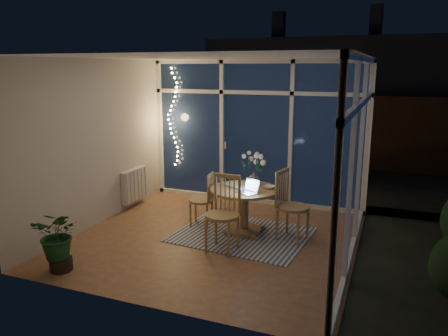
{
  "coord_description": "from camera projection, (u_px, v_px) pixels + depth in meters",
  "views": [
    {
      "loc": [
        2.34,
        -5.57,
        2.47
      ],
      "look_at": [
        0.05,
        0.25,
        1.02
      ],
      "focal_mm": 35.0,
      "sensor_mm": 36.0,
      "label": 1
    }
  ],
  "objects": [
    {
      "name": "floor",
      "position": [
        215.0,
        238.0,
        6.44
      ],
      "size": [
        4.0,
        4.0,
        0.0
      ],
      "primitive_type": "plane",
      "color": "brown",
      "rests_on": "ground"
    },
    {
      "name": "ceiling",
      "position": [
        214.0,
        57.0,
        5.85
      ],
      "size": [
        4.0,
        4.0,
        0.0
      ],
      "primitive_type": "plane",
      "color": "white",
      "rests_on": "wall_back"
    },
    {
      "name": "wall_back",
      "position": [
        256.0,
        133.0,
        7.96
      ],
      "size": [
        4.0,
        0.04,
        2.6
      ],
      "primitive_type": "cube",
      "color": "beige",
      "rests_on": "floor"
    },
    {
      "name": "wall_front",
      "position": [
        137.0,
        188.0,
        4.33
      ],
      "size": [
        4.0,
        0.04,
        2.6
      ],
      "primitive_type": "cube",
      "color": "beige",
      "rests_on": "floor"
    },
    {
      "name": "wall_left",
      "position": [
        97.0,
        143.0,
        6.86
      ],
      "size": [
        0.04,
        4.0,
        2.6
      ],
      "primitive_type": "cube",
      "color": "beige",
      "rests_on": "floor"
    },
    {
      "name": "wall_right",
      "position": [
        362.0,
        163.0,
        5.43
      ],
      "size": [
        0.04,
        4.0,
        2.6
      ],
      "primitive_type": "cube",
      "color": "beige",
      "rests_on": "floor"
    },
    {
      "name": "window_wall_back",
      "position": [
        256.0,
        133.0,
        7.92
      ],
      "size": [
        4.0,
        0.1,
        2.6
      ],
      "primitive_type": "cube",
      "color": "white",
      "rests_on": "floor"
    },
    {
      "name": "window_wall_right",
      "position": [
        359.0,
        163.0,
        5.45
      ],
      "size": [
        0.1,
        4.0,
        2.6
      ],
      "primitive_type": "cube",
      "color": "white",
      "rests_on": "floor"
    },
    {
      "name": "radiator",
      "position": [
        134.0,
        185.0,
        7.86
      ],
      "size": [
        0.1,
        0.7,
        0.58
      ],
      "primitive_type": "cube",
      "color": "silver",
      "rests_on": "wall_left"
    },
    {
      "name": "fairy_lights",
      "position": [
        173.0,
        117.0,
        8.39
      ],
      "size": [
        0.24,
        0.1,
        1.85
      ],
      "primitive_type": null,
      "color": "#FECF65",
      "rests_on": "window_wall_back"
    },
    {
      "name": "garden_patio",
      "position": [
        311.0,
        172.0,
        10.81
      ],
      "size": [
        12.0,
        6.0,
        0.1
      ],
      "primitive_type": "cube",
      "color": "black",
      "rests_on": "ground"
    },
    {
      "name": "garden_fence",
      "position": [
        297.0,
        130.0,
        11.22
      ],
      "size": [
        11.0,
        0.08,
        1.8
      ],
      "primitive_type": "cube",
      "color": "#382214",
      "rests_on": "ground"
    },
    {
      "name": "neighbour_roof",
      "position": [
        329.0,
        76.0,
        13.54
      ],
      "size": [
        7.0,
        3.0,
        2.2
      ],
      "primitive_type": "cube",
      "color": "#30333A",
      "rests_on": "ground"
    },
    {
      "name": "garden_shrubs",
      "position": [
        240.0,
        160.0,
        9.71
      ],
      "size": [
        0.9,
        0.9,
        0.9
      ],
      "primitive_type": "sphere",
      "color": "black",
      "rests_on": "ground"
    },
    {
      "name": "rug",
      "position": [
        242.0,
        234.0,
        6.58
      ],
      "size": [
        2.04,
        1.69,
        0.01
      ],
      "primitive_type": "cube",
      "rotation": [
        0.0,
        0.0,
        -0.08
      ],
      "color": "beige",
      "rests_on": "floor"
    },
    {
      "name": "dining_table",
      "position": [
        244.0,
        211.0,
        6.6
      ],
      "size": [
        1.11,
        1.11,
        0.7
      ],
      "primitive_type": "cylinder",
      "rotation": [
        0.0,
        0.0,
        -0.08
      ],
      "color": "#A77B4B",
      "rests_on": "floor"
    },
    {
      "name": "chair_left",
      "position": [
        201.0,
        199.0,
        6.89
      ],
      "size": [
        0.45,
        0.45,
        0.87
      ],
      "primitive_type": "cube",
      "rotation": [
        0.0,
        0.0,
        -1.44
      ],
      "color": "#A77B4B",
      "rests_on": "floor"
    },
    {
      "name": "chair_right",
      "position": [
        293.0,
        206.0,
        6.29
      ],
      "size": [
        0.58,
        0.58,
        1.04
      ],
      "primitive_type": "cube",
      "rotation": [
        0.0,
        0.0,
        1.34
      ],
      "color": "#A77B4B",
      "rests_on": "floor"
    },
    {
      "name": "chair_front",
      "position": [
        222.0,
        214.0,
        5.91
      ],
      "size": [
        0.5,
        0.5,
        1.06
      ],
      "primitive_type": "cube",
      "rotation": [
        0.0,
        0.0,
        -0.03
      ],
      "color": "#A77B4B",
      "rests_on": "floor"
    },
    {
      "name": "laptop",
      "position": [
        247.0,
        186.0,
        6.25
      ],
      "size": [
        0.37,
        0.35,
        0.21
      ],
      "primitive_type": null,
      "rotation": [
        0.0,
        0.0,
        -0.5
      ],
      "color": "silver",
      "rests_on": "dining_table"
    },
    {
      "name": "flower_vase",
      "position": [
        254.0,
        177.0,
        6.78
      ],
      "size": [
        0.22,
        0.22,
        0.21
      ],
      "primitive_type": "imported",
      "rotation": [
        0.0,
        0.0,
        -0.08
      ],
      "color": "silver",
      "rests_on": "dining_table"
    },
    {
      "name": "bowl",
      "position": [
        269.0,
        187.0,
        6.51
      ],
      "size": [
        0.16,
        0.16,
        0.04
      ],
      "primitive_type": "imported",
      "rotation": [
        0.0,
        0.0,
        -0.08
      ],
      "color": "white",
      "rests_on": "dining_table"
    },
    {
      "name": "newspapers",
      "position": [
        241.0,
        185.0,
        6.66
      ],
      "size": [
        0.5,
        0.46,
        0.02
      ],
      "primitive_type": "cube",
      "rotation": [
        0.0,
        0.0,
        -0.48
      ],
      "color": "silver",
      "rests_on": "dining_table"
    },
    {
      "name": "phone",
      "position": [
        252.0,
        189.0,
        6.44
      ],
      "size": [
        0.12,
        0.08,
        0.01
      ],
      "primitive_type": "cube",
      "rotation": [
        0.0,
        0.0,
        -0.16
      ],
      "color": "black",
      "rests_on": "dining_table"
    },
    {
      "name": "potted_plant",
      "position": [
        59.0,
        242.0,
        5.35
      ],
      "size": [
        0.65,
        0.6,
        0.76
      ],
      "primitive_type": "imported",
      "rotation": [
        0.0,
        0.0,
        0.28
      ],
      "color": "#194821",
      "rests_on": "floor"
    }
  ]
}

